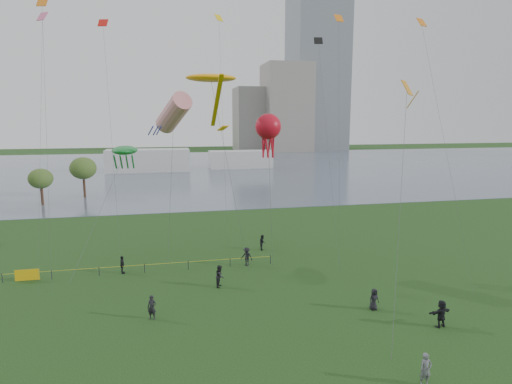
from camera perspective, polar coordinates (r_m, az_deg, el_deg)
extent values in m
plane|color=black|center=(29.23, 4.30, -19.03)|extent=(400.00, 400.00, 0.00)
cube|color=slate|center=(125.57, -8.55, 3.16)|extent=(400.00, 120.00, 0.08)
cube|color=slate|center=(209.77, 8.26, 22.23)|extent=(24.00, 24.00, 120.00)
cube|color=gray|center=(194.11, 4.07, 11.11)|extent=(20.00, 20.00, 38.00)
cube|color=gray|center=(196.55, -0.42, 9.66)|extent=(16.00, 18.00, 28.00)
cube|color=silver|center=(120.17, -14.18, 4.11)|extent=(22.00, 8.00, 6.00)
cube|color=silver|center=(124.95, -2.09, 4.37)|extent=(18.00, 7.00, 5.00)
cylinder|color=#39241A|center=(79.00, -26.62, -0.59)|extent=(0.44, 0.44, 2.72)
ellipsoid|color=#476427|center=(78.57, -26.79, 1.61)|extent=(3.88, 3.88, 3.27)
cylinder|color=#39241A|center=(83.64, -21.90, 0.45)|extent=(0.44, 0.44, 3.28)
ellipsoid|color=#476427|center=(83.18, -22.06, 2.96)|extent=(4.67, 4.67, 3.94)
cylinder|color=black|center=(43.79, -30.75, -9.83)|extent=(0.07, 0.07, 0.85)
cylinder|color=black|center=(42.66, -25.59, -9.90)|extent=(0.07, 0.07, 0.85)
cylinder|color=black|center=(41.88, -20.19, -9.89)|extent=(0.07, 0.07, 0.85)
cylinder|color=black|center=(41.47, -14.63, -9.80)|extent=(0.07, 0.07, 0.85)
cylinder|color=black|center=(41.44, -9.02, -9.61)|extent=(0.07, 0.07, 0.85)
cylinder|color=black|center=(41.80, -3.47, -9.33)|extent=(0.07, 0.07, 0.85)
cylinder|color=black|center=(42.53, 1.93, -8.98)|extent=(0.07, 0.07, 0.85)
cylinder|color=yellow|center=(41.36, -14.65, -9.38)|extent=(24.00, 0.03, 0.03)
cube|color=#E0AB0B|center=(43.14, -28.21, -9.72)|extent=(2.00, 0.04, 1.00)
imported|color=#5A5C62|center=(26.15, 21.68, -21.15)|extent=(0.67, 0.45, 1.83)
imported|color=black|center=(36.96, -4.82, -11.10)|extent=(0.99, 1.10, 1.87)
imported|color=black|center=(41.82, -1.25, -8.60)|extent=(1.36, 1.23, 1.83)
imported|color=black|center=(41.66, -17.41, -9.25)|extent=(0.45, 0.99, 1.66)
imported|color=black|center=(33.92, 15.45, -13.61)|extent=(0.87, 0.64, 1.64)
imported|color=black|center=(32.79, 23.47, -14.66)|extent=(1.84, 0.87, 1.91)
imported|color=black|center=(32.18, -13.72, -14.73)|extent=(0.75, 0.62, 1.76)
imported|color=black|center=(46.79, 0.87, -6.72)|extent=(0.74, 0.88, 1.64)
cylinder|color=#3F3F42|center=(40.02, -3.48, 2.33)|extent=(2.84, 4.08, 17.86)
ellipsoid|color=#FFA40D|center=(41.70, -6.01, 14.89)|extent=(4.78, 2.99, 0.75)
cube|color=#FFA40D|center=(37.38, -5.26, 11.82)|extent=(0.36, 6.98, 4.09)
cube|color=#FFA40D|center=(33.59, -4.43, 8.49)|extent=(0.95, 0.95, 0.42)
cylinder|color=#3F3F42|center=(41.77, -11.33, 0.23)|extent=(1.09, 0.87, 14.62)
cylinder|color=red|center=(41.66, -10.93, 10.31)|extent=(3.80, 5.22, 3.92)
cylinder|color=#1822AB|center=(40.46, -12.83, 8.01)|extent=(0.60, 1.13, 0.88)
cylinder|color=#1822AB|center=(40.85, -13.21, 8.01)|extent=(0.60, 1.13, 0.88)
cylinder|color=#1822AB|center=(40.71, -13.85, 7.98)|extent=(0.60, 1.13, 0.88)
cylinder|color=#1822AB|center=(40.24, -13.87, 7.96)|extent=(0.60, 1.13, 0.88)
cylinder|color=#1822AB|center=(40.09, -13.23, 7.98)|extent=(0.60, 1.13, 0.88)
cylinder|color=#3F3F42|center=(42.45, -20.20, -2.54)|extent=(4.57, 7.15, 10.98)
ellipsoid|color=#167D2F|center=(44.95, -17.10, 5.34)|extent=(2.50, 4.50, 0.88)
cylinder|color=#167D2F|center=(43.53, -18.27, 3.83)|extent=(0.16, 1.79, 1.54)
cylinder|color=#167D2F|center=(43.47, -17.55, 3.86)|extent=(0.16, 1.79, 1.54)
cylinder|color=#167D2F|center=(43.42, -16.82, 3.89)|extent=(0.16, 1.79, 1.54)
cylinder|color=#167D2F|center=(43.37, -16.10, 3.92)|extent=(0.16, 1.79, 1.54)
cylinder|color=#3F3F42|center=(40.68, 1.94, -0.74)|extent=(0.35, 0.84, 13.36)
sphere|color=red|center=(40.37, 1.63, 8.72)|extent=(2.41, 2.41, 2.41)
cylinder|color=red|center=(40.55, 2.31, 6.46)|extent=(0.18, 0.54, 2.60)
cylinder|color=red|center=(40.91, 1.82, 6.49)|extent=(0.49, 0.36, 2.61)
cylinder|color=red|center=(40.80, 1.14, 6.48)|extent=(0.49, 0.36, 2.61)
cylinder|color=red|center=(40.32, 0.93, 6.45)|extent=(0.18, 0.54, 2.60)
cylinder|color=red|center=(39.95, 1.42, 6.42)|extent=(0.49, 0.36, 2.61)
cylinder|color=red|center=(40.07, 2.12, 6.42)|extent=(0.49, 0.36, 2.61)
cylinder|color=#3F3F42|center=(31.89, 18.71, -1.21)|extent=(6.96, 11.56, 16.59)
cube|color=orange|center=(38.19, 19.51, 12.96)|extent=(1.52, 1.52, 1.24)
cylinder|color=orange|center=(37.36, 20.15, 11.47)|extent=(0.08, 1.58, 1.35)
cube|color=orange|center=(46.35, -26.64, 21.65)|extent=(1.04, 1.00, 0.76)
cube|color=black|center=(47.56, 8.31, 19.34)|extent=(0.93, 0.60, 0.76)
cube|color=yellow|center=(51.85, -4.99, 22.13)|extent=(1.05, 0.96, 0.76)
cube|color=orange|center=(42.96, 21.21, 20.35)|extent=(0.97, 0.68, 0.76)
cube|color=#E5598C|center=(42.73, -26.60, 20.22)|extent=(1.05, 0.91, 0.76)
cube|color=red|center=(46.41, -19.74, 20.47)|extent=(1.01, 0.76, 0.76)
cube|color=orange|center=(45.93, 10.99, 21.80)|extent=(1.04, 0.85, 0.76)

